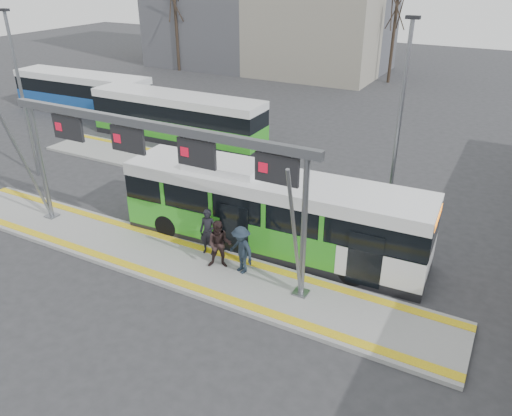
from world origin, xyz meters
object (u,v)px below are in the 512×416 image
(passenger_a, at_px, (208,232))
(passenger_c, at_px, (241,250))
(hero_bus, at_px, (271,212))
(gantry, at_px, (153,151))
(passenger_b, at_px, (219,245))

(passenger_a, bearing_deg, passenger_c, -26.15)
(hero_bus, relative_size, passenger_c, 6.66)
(gantry, distance_m, passenger_a, 3.71)
(passenger_b, relative_size, passenger_c, 1.02)
(passenger_b, xyz_separation_m, passenger_c, (0.86, 0.08, -0.02))
(gantry, bearing_deg, hero_bus, 36.99)
(passenger_a, height_order, passenger_c, passenger_a)
(gantry, height_order, passenger_a, gantry)
(gantry, bearing_deg, passenger_c, 4.08)
(hero_bus, relative_size, passenger_a, 6.56)
(hero_bus, distance_m, passenger_c, 2.38)
(gantry, distance_m, hero_bus, 5.11)
(gantry, height_order, passenger_b, gantry)
(hero_bus, height_order, passenger_c, hero_bus)
(passenger_a, xyz_separation_m, passenger_c, (1.74, -0.52, -0.01))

